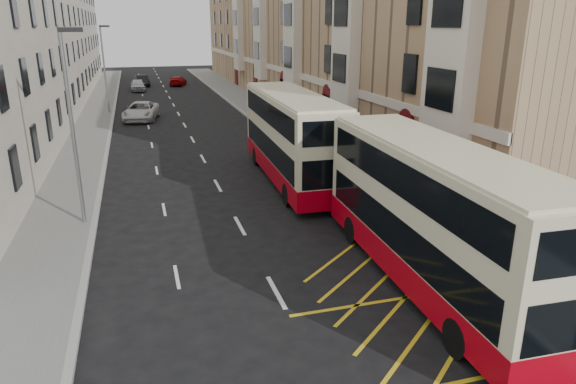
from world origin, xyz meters
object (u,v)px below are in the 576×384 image
object	(u,v)px
street_lamp_near	(72,118)
double_decker_rear	(292,138)
pedestrian_far	(456,244)
white_van	(141,111)
double_decker_front	(433,216)
car_red	(178,81)
car_silver	(138,85)
car_dark	(142,81)
street_lamp_far	(104,64)

from	to	relation	value
street_lamp_near	double_decker_rear	world-z (taller)	street_lamp_near
street_lamp_near	pedestrian_far	world-z (taller)	street_lamp_near
double_decker_rear	white_van	xyz separation A→B (m)	(-7.53, 21.99, -1.65)
double_decker_front	white_van	distance (m)	35.55
pedestrian_far	white_van	distance (m)	35.36
car_red	car_silver	bearing A→B (deg)	58.04
street_lamp_near	car_dark	xyz separation A→B (m)	(3.60, 53.03, -3.90)
car_red	car_dark	bearing A→B (deg)	8.11
car_silver	car_red	bearing A→B (deg)	40.27
street_lamp_far	car_red	size ratio (longest dim) A/B	1.82
street_lamp_far	car_silver	bearing A→B (deg)	80.49
double_decker_rear	pedestrian_far	world-z (taller)	double_decker_rear
double_decker_rear	double_decker_front	bearing A→B (deg)	-83.77
pedestrian_far	car_dark	bearing A→B (deg)	-71.93
street_lamp_near	white_van	bearing A→B (deg)	83.56
street_lamp_near	double_decker_front	xyz separation A→B (m)	(11.35, -8.83, -2.23)
pedestrian_far	car_red	bearing A→B (deg)	-76.33
car_silver	double_decker_front	bearing A→B (deg)	-82.91
pedestrian_far	car_red	size ratio (longest dim) A/B	0.41
double_decker_front	car_red	distance (m)	61.25
pedestrian_far	double_decker_front	bearing A→B (deg)	30.46
car_dark	car_red	xyz separation A→B (m)	(4.82, -0.70, -0.10)
pedestrian_far	white_van	world-z (taller)	pedestrian_far
street_lamp_near	double_decker_rear	distance (m)	11.27
street_lamp_far	car_silver	distance (m)	18.08
double_decker_rear	car_red	size ratio (longest dim) A/B	2.75
car_silver	car_dark	xyz separation A→B (m)	(0.69, 5.61, -0.02)
car_silver	car_red	xyz separation A→B (m)	(5.51, 4.91, -0.12)
street_lamp_near	street_lamp_far	xyz separation A→B (m)	(0.00, 30.00, 0.00)
pedestrian_far	car_silver	xyz separation A→B (m)	(-9.78, 55.73, -0.30)
street_lamp_near	street_lamp_far	distance (m)	30.00
double_decker_front	pedestrian_far	distance (m)	1.98
car_dark	car_red	world-z (taller)	car_dark
street_lamp_near	car_dark	world-z (taller)	street_lamp_near
double_decker_front	car_dark	xyz separation A→B (m)	(-7.75, 61.86, -1.67)
white_van	car_dark	world-z (taller)	white_van
car_silver	street_lamp_far	bearing A→B (deg)	-100.95
double_decker_front	pedestrian_far	world-z (taller)	double_decker_front
white_van	car_silver	xyz separation A→B (m)	(0.02, 21.76, -0.04)
white_van	car_silver	world-z (taller)	white_van
street_lamp_far	car_silver	world-z (taller)	street_lamp_far
pedestrian_far	white_van	xyz separation A→B (m)	(-9.80, 33.98, -0.26)
double_decker_rear	white_van	size ratio (longest dim) A/B	2.12
double_decker_front	car_dark	distance (m)	62.36
street_lamp_near	car_silver	xyz separation A→B (m)	(2.92, 47.42, -3.88)
double_decker_rear	pedestrian_far	distance (m)	12.28
double_decker_front	pedestrian_far	bearing A→B (deg)	23.03
white_van	car_red	bearing A→B (deg)	88.88
white_van	street_lamp_near	bearing A→B (deg)	-85.84
white_van	pedestrian_far	bearing A→B (deg)	-63.31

